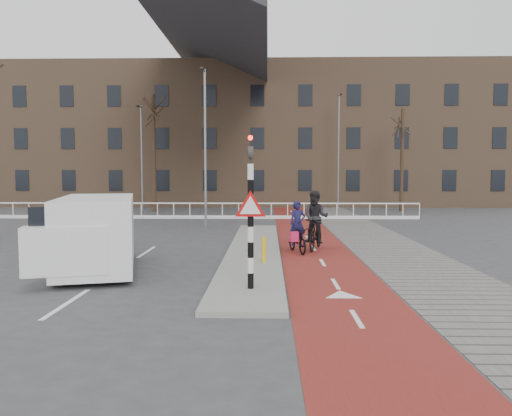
{
  "coord_description": "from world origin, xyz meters",
  "views": [
    {
      "loc": [
        -0.2,
        -13.4,
        2.79
      ],
      "look_at": [
        -0.65,
        5.0,
        1.5
      ],
      "focal_mm": 35.0,
      "sensor_mm": 36.0,
      "label": 1
    }
  ],
  "objects": [
    {
      "name": "tree_mid",
      "position": [
        -8.38,
        22.29,
        4.18
      ],
      "size": [
        0.27,
        0.27,
        8.37
      ],
      "primitive_type": "cylinder",
      "color": "black",
      "rests_on": "ground"
    },
    {
      "name": "townhouse_row",
      "position": [
        -3.0,
        32.0,
        7.81
      ],
      "size": [
        46.0,
        10.0,
        15.9
      ],
      "color": "#7F6047",
      "rests_on": "ground"
    },
    {
      "name": "streetlight_near",
      "position": [
        -3.42,
        12.19,
        4.01
      ],
      "size": [
        0.12,
        0.12,
        8.03
      ],
      "primitive_type": "cylinder",
      "color": "slate",
      "rests_on": "ground"
    },
    {
      "name": "bike_lane",
      "position": [
        1.5,
        10.0,
        0.01
      ],
      "size": [
        2.5,
        60.0,
        0.01
      ],
      "primitive_type": "cube",
      "color": "maroon",
      "rests_on": "ground"
    },
    {
      "name": "curb_island",
      "position": [
        -0.7,
        4.0,
        0.06
      ],
      "size": [
        1.8,
        16.0,
        0.12
      ],
      "primitive_type": "cube",
      "color": "gray",
      "rests_on": "ground"
    },
    {
      "name": "cyclist_far",
      "position": [
        1.53,
        4.58,
        0.89
      ],
      "size": [
        1.13,
        2.1,
        2.14
      ],
      "rotation": [
        0.0,
        0.0,
        -0.29
      ],
      "color": "black",
      "rests_on": "bike_lane"
    },
    {
      "name": "railing",
      "position": [
        -5.0,
        17.0,
        0.31
      ],
      "size": [
        28.0,
        0.1,
        0.99
      ],
      "color": "silver",
      "rests_on": "ground"
    },
    {
      "name": "cyclist_near",
      "position": [
        0.83,
        3.96,
        0.61
      ],
      "size": [
        1.03,
        1.81,
        1.8
      ],
      "rotation": [
        0.0,
        0.0,
        0.27
      ],
      "color": "black",
      "rests_on": "bike_lane"
    },
    {
      "name": "bollard",
      "position": [
        -0.33,
        1.37,
        0.51
      ],
      "size": [
        0.12,
        0.12,
        0.78
      ],
      "primitive_type": "cylinder",
      "color": "#E9B70C",
      "rests_on": "curb_island"
    },
    {
      "name": "streetlight_right",
      "position": [
        5.18,
        24.97,
        4.38
      ],
      "size": [
        0.12,
        0.12,
        8.75
      ],
      "primitive_type": "cylinder",
      "color": "slate",
      "rests_on": "ground"
    },
    {
      "name": "streetlight_left",
      "position": [
        -9.33,
        22.53,
        3.8
      ],
      "size": [
        0.12,
        0.12,
        7.61
      ],
      "primitive_type": "cylinder",
      "color": "slate",
      "rests_on": "ground"
    },
    {
      "name": "tree_right",
      "position": [
        9.56,
        23.32,
        3.72
      ],
      "size": [
        0.25,
        0.25,
        7.43
      ],
      "primitive_type": "cylinder",
      "color": "black",
      "rests_on": "ground"
    },
    {
      "name": "traffic_signal",
      "position": [
        -0.6,
        -2.02,
        1.99
      ],
      "size": [
        0.8,
        0.8,
        3.68
      ],
      "color": "black",
      "rests_on": "curb_island"
    },
    {
      "name": "sidewalk",
      "position": [
        4.3,
        10.0,
        0.01
      ],
      "size": [
        3.0,
        60.0,
        0.01
      ],
      "primitive_type": "cube",
      "color": "slate",
      "rests_on": "ground"
    },
    {
      "name": "van",
      "position": [
        -5.07,
        0.63,
        1.11
      ],
      "size": [
        3.15,
        5.24,
        2.11
      ],
      "rotation": [
        0.0,
        0.0,
        0.26
      ],
      "color": "white",
      "rests_on": "ground"
    },
    {
      "name": "ground",
      "position": [
        0.0,
        0.0,
        0.0
      ],
      "size": [
        120.0,
        120.0,
        0.0
      ],
      "primitive_type": "plane",
      "color": "#38383A",
      "rests_on": "ground"
    }
  ]
}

